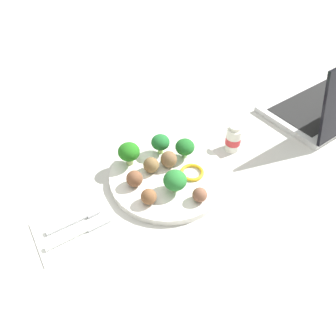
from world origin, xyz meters
TOP-DOWN VIEW (x-y plane):
  - ground_plane at (0.00, 0.00)m, footprint 4.00×4.00m
  - plate at (0.00, 0.00)m, footprint 0.28×0.28m
  - broccoli_floret_mid_right at (-0.01, -0.05)m, footprint 0.05×0.05m
  - broccoli_floret_front_right at (0.03, 0.07)m, footprint 0.05×0.05m
  - broccoli_floret_center at (-0.06, 0.08)m, footprint 0.05×0.05m
  - broccoli_floret_back_left at (0.07, 0.03)m, footprint 0.05×0.05m
  - meatball_near_rim at (0.01, -0.10)m, footprint 0.03×0.03m
  - meatball_back_left at (-0.03, 0.03)m, footprint 0.04×0.04m
  - meatball_center at (-0.08, 0.01)m, footprint 0.04×0.04m
  - meatball_back_right at (0.02, 0.02)m, footprint 0.04×0.04m
  - meatball_front_left at (-0.08, -0.05)m, footprint 0.04×0.04m
  - pepper_ring_mid_left at (0.05, -0.03)m, footprint 0.08×0.08m
  - napkin at (-0.24, -0.02)m, footprint 0.18×0.13m
  - fork at (-0.23, 0.00)m, footprint 0.12×0.02m
  - knife at (-0.24, -0.03)m, footprint 0.15×0.02m
  - yogurt_bottle at (0.20, 0.00)m, footprint 0.04×0.04m
  - laptop at (0.53, -0.03)m, footprint 0.33×0.24m

SIDE VIEW (x-z plane):
  - ground_plane at x=0.00m, z-range 0.00..0.00m
  - napkin at x=-0.24m, z-range 0.00..0.01m
  - knife at x=-0.24m, z-range 0.00..0.01m
  - fork at x=-0.23m, z-range 0.00..0.01m
  - plate at x=0.00m, z-range 0.00..0.02m
  - pepper_ring_mid_left at x=0.05m, z-range 0.02..0.02m
  - meatball_near_rim at x=0.01m, z-range 0.02..0.05m
  - meatball_front_left at x=-0.08m, z-range 0.02..0.05m
  - yogurt_bottle at x=0.20m, z-range 0.00..0.07m
  - meatball_back_left at x=-0.03m, z-range 0.02..0.05m
  - meatball_center at x=-0.08m, z-range 0.02..0.05m
  - meatball_back_right at x=0.02m, z-range 0.02..0.06m
  - laptop at x=0.53m, z-range -0.07..0.15m
  - broccoli_floret_back_left at x=0.07m, z-range 0.02..0.07m
  - broccoli_floret_mid_right at x=-0.01m, z-range 0.02..0.07m
  - broccoli_floret_front_right at x=0.03m, z-range 0.02..0.08m
  - broccoli_floret_center at x=-0.06m, z-range 0.02..0.08m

